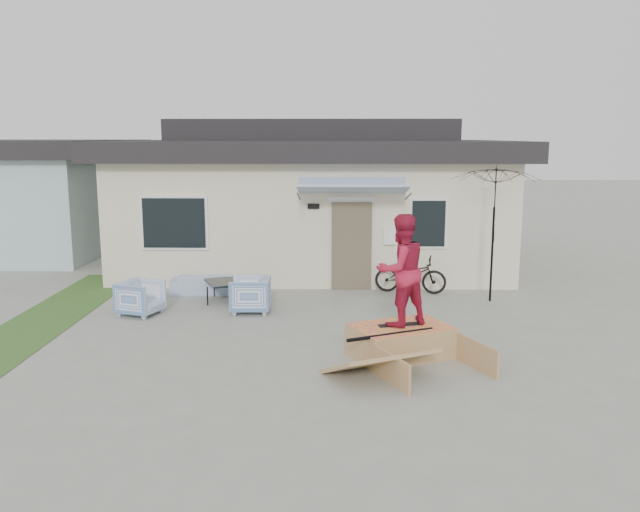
{
  "coord_description": "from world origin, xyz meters",
  "views": [
    {
      "loc": [
        0.53,
        -10.92,
        3.62
      ],
      "look_at": [
        0.3,
        1.8,
        1.3
      ],
      "focal_mm": 36.96,
      "sensor_mm": 36.0,
      "label": 1
    }
  ],
  "objects_px": {
    "skater": "(401,268)",
    "skateboard": "(400,324)",
    "bicycle": "(411,270)",
    "patio_umbrella": "(493,223)",
    "armchair_left": "(140,296)",
    "skate_ramp": "(401,341)",
    "coffee_table": "(229,291)",
    "armchair_right": "(250,293)",
    "loveseat": "(206,280)"
  },
  "relations": [
    {
      "from": "armchair_right",
      "to": "skate_ramp",
      "type": "bearing_deg",
      "value": 45.0
    },
    {
      "from": "patio_umbrella",
      "to": "skate_ramp",
      "type": "bearing_deg",
      "value": -122.15
    },
    {
      "from": "armchair_left",
      "to": "skateboard",
      "type": "height_order",
      "value": "armchair_left"
    },
    {
      "from": "loveseat",
      "to": "bicycle",
      "type": "distance_m",
      "value": 4.78
    },
    {
      "from": "armchair_left",
      "to": "skater",
      "type": "distance_m",
      "value": 5.73
    },
    {
      "from": "loveseat",
      "to": "patio_umbrella",
      "type": "distance_m",
      "value": 6.64
    },
    {
      "from": "armchair_right",
      "to": "bicycle",
      "type": "height_order",
      "value": "bicycle"
    },
    {
      "from": "loveseat",
      "to": "skateboard",
      "type": "bearing_deg",
      "value": 127.34
    },
    {
      "from": "armchair_left",
      "to": "patio_umbrella",
      "type": "xyz_separation_m",
      "value": [
        7.46,
        1.28,
        1.36
      ]
    },
    {
      "from": "skate_ramp",
      "to": "skater",
      "type": "distance_m",
      "value": 1.23
    },
    {
      "from": "bicycle",
      "to": "patio_umbrella",
      "type": "distance_m",
      "value": 2.22
    },
    {
      "from": "armchair_right",
      "to": "skater",
      "type": "height_order",
      "value": "skater"
    },
    {
      "from": "coffee_table",
      "to": "bicycle",
      "type": "distance_m",
      "value": 4.22
    },
    {
      "from": "skate_ramp",
      "to": "bicycle",
      "type": "bearing_deg",
      "value": 56.53
    },
    {
      "from": "coffee_table",
      "to": "armchair_right",
      "type": "bearing_deg",
      "value": -58.28
    },
    {
      "from": "armchair_left",
      "to": "armchair_right",
      "type": "distance_m",
      "value": 2.24
    },
    {
      "from": "bicycle",
      "to": "skateboard",
      "type": "xyz_separation_m",
      "value": [
        -0.71,
        -4.49,
        0.0
      ]
    },
    {
      "from": "armchair_left",
      "to": "coffee_table",
      "type": "xyz_separation_m",
      "value": [
        1.64,
        1.19,
        -0.16
      ]
    },
    {
      "from": "armchair_left",
      "to": "coffee_table",
      "type": "relative_size",
      "value": 0.85
    },
    {
      "from": "loveseat",
      "to": "armchair_left",
      "type": "height_order",
      "value": "armchair_left"
    },
    {
      "from": "loveseat",
      "to": "coffee_table",
      "type": "bearing_deg",
      "value": 126.85
    },
    {
      "from": "patio_umbrella",
      "to": "loveseat",
      "type": "bearing_deg",
      "value": 174.59
    },
    {
      "from": "loveseat",
      "to": "armchair_left",
      "type": "relative_size",
      "value": 2.1
    },
    {
      "from": "armchair_left",
      "to": "armchair_right",
      "type": "xyz_separation_m",
      "value": [
        2.22,
        0.25,
        0.02
      ]
    },
    {
      "from": "skateboard",
      "to": "skater",
      "type": "distance_m",
      "value": 0.95
    },
    {
      "from": "coffee_table",
      "to": "skateboard",
      "type": "distance_m",
      "value": 5.0
    },
    {
      "from": "loveseat",
      "to": "skate_ramp",
      "type": "bearing_deg",
      "value": 127.19
    },
    {
      "from": "loveseat",
      "to": "patio_umbrella",
      "type": "relative_size",
      "value": 0.69
    },
    {
      "from": "armchair_left",
      "to": "patio_umbrella",
      "type": "distance_m",
      "value": 7.69
    },
    {
      "from": "armchair_left",
      "to": "patio_umbrella",
      "type": "height_order",
      "value": "patio_umbrella"
    },
    {
      "from": "armchair_left",
      "to": "skate_ramp",
      "type": "relative_size",
      "value": 0.38
    },
    {
      "from": "bicycle",
      "to": "skate_ramp",
      "type": "bearing_deg",
      "value": -176.66
    },
    {
      "from": "skater",
      "to": "skateboard",
      "type": "bearing_deg",
      "value": 151.4
    },
    {
      "from": "armchair_left",
      "to": "bicycle",
      "type": "distance_m",
      "value": 6.12
    },
    {
      "from": "patio_umbrella",
      "to": "skateboard",
      "type": "xyz_separation_m",
      "value": [
        -2.4,
        -3.74,
        -1.21
      ]
    },
    {
      "from": "patio_umbrella",
      "to": "skater",
      "type": "xyz_separation_m",
      "value": [
        -2.4,
        -3.74,
        -0.26
      ]
    },
    {
      "from": "armchair_right",
      "to": "skate_ramp",
      "type": "xyz_separation_m",
      "value": [
        2.86,
        -2.76,
        -0.15
      ]
    },
    {
      "from": "loveseat",
      "to": "armchair_left",
      "type": "xyz_separation_m",
      "value": [
        -1.0,
        -1.89,
        0.07
      ]
    },
    {
      "from": "skate_ramp",
      "to": "skater",
      "type": "xyz_separation_m",
      "value": [
        -0.02,
        0.05,
        1.23
      ]
    },
    {
      "from": "armchair_right",
      "to": "patio_umbrella",
      "type": "height_order",
      "value": "patio_umbrella"
    },
    {
      "from": "bicycle",
      "to": "loveseat",
      "type": "bearing_deg",
      "value": 103.7
    },
    {
      "from": "loveseat",
      "to": "skateboard",
      "type": "relative_size",
      "value": 2.24
    },
    {
      "from": "patio_umbrella",
      "to": "skater",
      "type": "distance_m",
      "value": 4.45
    },
    {
      "from": "loveseat",
      "to": "armchair_right",
      "type": "bearing_deg",
      "value": 121.07
    },
    {
      "from": "patio_umbrella",
      "to": "skateboard",
      "type": "relative_size",
      "value": 3.25
    },
    {
      "from": "armchair_left",
      "to": "coffee_table",
      "type": "height_order",
      "value": "armchair_left"
    },
    {
      "from": "skateboard",
      "to": "skater",
      "type": "height_order",
      "value": "skater"
    },
    {
      "from": "bicycle",
      "to": "armchair_right",
      "type": "bearing_deg",
      "value": 128.65
    },
    {
      "from": "bicycle",
      "to": "skater",
      "type": "height_order",
      "value": "skater"
    },
    {
      "from": "skateboard",
      "to": "skater",
      "type": "xyz_separation_m",
      "value": [
        -0.0,
        0.0,
        0.95
      ]
    }
  ]
}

